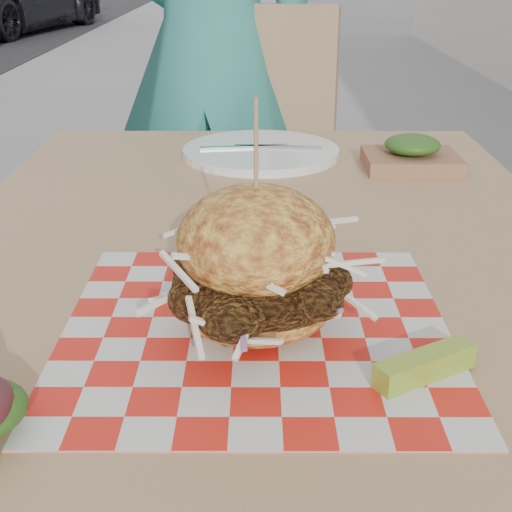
# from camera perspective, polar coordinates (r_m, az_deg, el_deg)

# --- Properties ---
(diner) EXTENTS (0.63, 0.45, 1.64)m
(diner) POSITION_cam_1_polar(r_m,az_deg,el_deg) (2.00, -3.67, 15.92)
(diner) COLOR teal
(diner) RESTS_ON ground
(patio_table) EXTENTS (0.80, 1.20, 0.75)m
(patio_table) POSITION_cam_1_polar(r_m,az_deg,el_deg) (0.88, 0.47, -4.11)
(patio_table) COLOR tan
(patio_table) RESTS_ON ground
(patio_chair) EXTENTS (0.51, 0.52, 0.95)m
(patio_chair) POSITION_cam_1_polar(r_m,az_deg,el_deg) (1.93, 1.02, 7.53)
(patio_chair) COLOR tan
(patio_chair) RESTS_ON ground
(paper_liner) EXTENTS (0.36, 0.36, 0.00)m
(paper_liner) POSITION_cam_1_polar(r_m,az_deg,el_deg) (0.67, 0.00, -5.79)
(paper_liner) COLOR red
(paper_liner) RESTS_ON patio_table
(sandwich) EXTENTS (0.19, 0.19, 0.22)m
(sandwich) POSITION_cam_1_polar(r_m,az_deg,el_deg) (0.65, 0.00, -1.08)
(sandwich) COLOR gold
(sandwich) RESTS_ON paper_liner
(pickle_spear) EXTENTS (0.09, 0.07, 0.02)m
(pickle_spear) POSITION_cam_1_polar(r_m,az_deg,el_deg) (0.61, 13.36, -8.51)
(pickle_spear) COLOR #9DB033
(pickle_spear) RESTS_ON paper_liner
(place_setting) EXTENTS (0.27, 0.27, 0.02)m
(place_setting) POSITION_cam_1_polar(r_m,az_deg,el_deg) (1.24, 0.39, 8.33)
(place_setting) COLOR white
(place_setting) RESTS_ON patio_table
(kraft_tray) EXTENTS (0.15, 0.12, 0.06)m
(kraft_tray) POSITION_cam_1_polar(r_m,az_deg,el_deg) (1.19, 12.34, 7.89)
(kraft_tray) COLOR #8F6041
(kraft_tray) RESTS_ON patio_table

